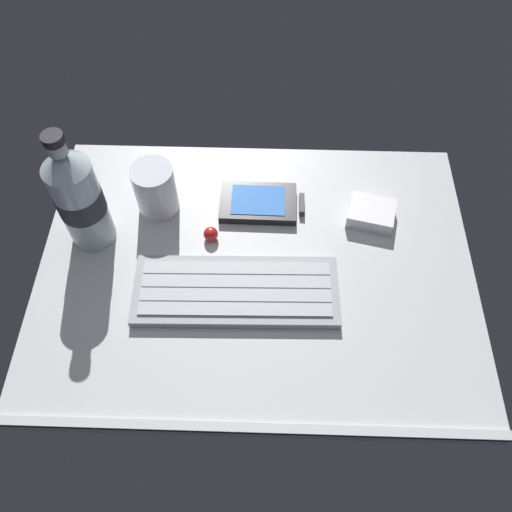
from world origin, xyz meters
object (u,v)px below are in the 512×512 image
object	(u,v)px
juice_cup	(156,191)
water_bottle	(79,197)
handheld_device	(262,203)
trackball_mouse	(211,234)
keyboard	(236,291)
charger_block	(371,213)

from	to	relation	value
juice_cup	water_bottle	world-z (taller)	water_bottle
handheld_device	juice_cup	size ratio (longest dim) A/B	1.52
handheld_device	trackball_mouse	bearing A→B (deg)	-139.69
handheld_device	keyboard	bearing A→B (deg)	-101.82
handheld_device	water_bottle	world-z (taller)	water_bottle
handheld_device	trackball_mouse	size ratio (longest dim) A/B	5.85
water_bottle	trackball_mouse	bearing A→B (deg)	-0.30
juice_cup	water_bottle	distance (cm)	11.98
water_bottle	charger_block	size ratio (longest dim) A/B	2.97
water_bottle	charger_block	distance (cm)	43.36
keyboard	water_bottle	bearing A→B (deg)	156.51
handheld_device	charger_block	size ratio (longest dim) A/B	1.84
charger_block	juice_cup	bearing A→B (deg)	177.81
handheld_device	charger_block	xyz separation A→B (cm)	(16.89, -1.94, 0.47)
handheld_device	charger_block	bearing A→B (deg)	-6.54
keyboard	charger_block	distance (cm)	24.68
handheld_device	trackball_mouse	world-z (taller)	trackball_mouse
water_bottle	trackball_mouse	xyz separation A→B (cm)	(17.87, -0.09, -7.91)
keyboard	handheld_device	distance (cm)	16.39
water_bottle	trackball_mouse	distance (cm)	19.54
handheld_device	water_bottle	xyz separation A→B (cm)	(-25.53, -6.40, 8.28)
keyboard	juice_cup	world-z (taller)	juice_cup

